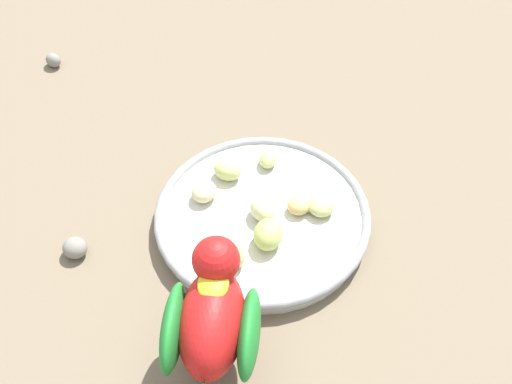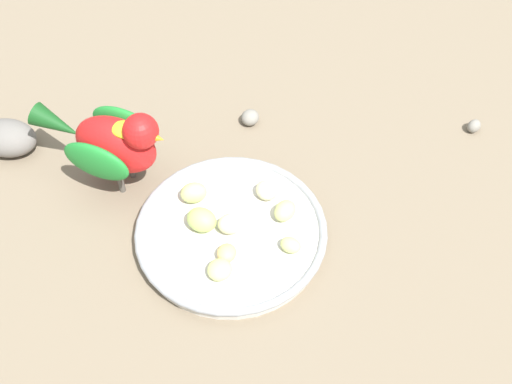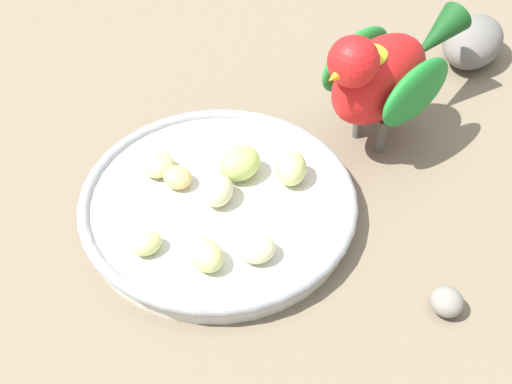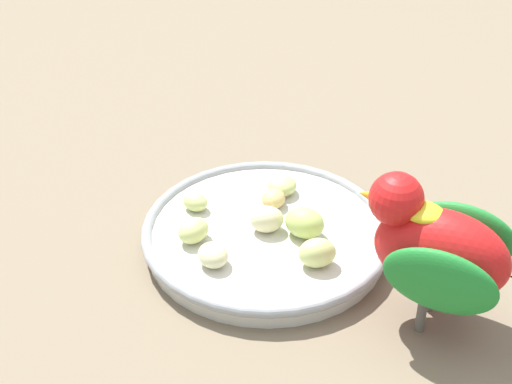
{
  "view_description": "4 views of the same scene",
  "coord_description": "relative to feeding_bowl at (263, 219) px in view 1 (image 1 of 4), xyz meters",
  "views": [
    {
      "loc": [
        0.0,
        0.52,
        0.67
      ],
      "look_at": [
        0.01,
        0.0,
        0.05
      ],
      "focal_mm": 53.59,
      "sensor_mm": 36.0,
      "label": 1
    },
    {
      "loc": [
        -0.43,
        -0.16,
        0.67
      ],
      "look_at": [
        0.03,
        -0.01,
        0.06
      ],
      "focal_mm": 45.98,
      "sensor_mm": 36.0,
      "label": 2
    },
    {
      "loc": [
        0.32,
        -0.32,
        0.49
      ],
      "look_at": [
        0.03,
        0.03,
        0.03
      ],
      "focal_mm": 54.49,
      "sensor_mm": 36.0,
      "label": 3
    },
    {
      "loc": [
        0.54,
        0.22,
        0.45
      ],
      "look_at": [
        -0.01,
        -0.01,
        0.05
      ],
      "focal_mm": 53.67,
      "sensor_mm": 36.0,
      "label": 4
    }
  ],
  "objects": [
    {
      "name": "pebble_1",
      "position": [
        0.28,
        -0.27,
        -0.0
      ],
      "size": [
        0.03,
        0.03,
        0.02
      ],
      "primitive_type": "ellipsoid",
      "rotation": [
        0.0,
        0.0,
        5.78
      ],
      "color": "gray",
      "rests_on": "ground_plane"
    },
    {
      "name": "pebble_0",
      "position": [
        0.2,
        0.04,
        -0.0
      ],
      "size": [
        0.03,
        0.03,
        0.02
      ],
      "primitive_type": "ellipsoid",
      "rotation": [
        0.0,
        0.0,
        2.96
      ],
      "color": "gray",
      "rests_on": "ground_plane"
    },
    {
      "name": "apple_piece_5",
      "position": [
        -0.04,
        -0.01,
        0.01
      ],
      "size": [
        0.03,
        0.02,
        0.02
      ],
      "primitive_type": "ellipsoid",
      "rotation": [
        0.0,
        0.0,
        3.19
      ],
      "color": "tan",
      "rests_on": "feeding_bowl"
    },
    {
      "name": "apple_piece_3",
      "position": [
        -0.01,
        -0.08,
        0.01
      ],
      "size": [
        0.02,
        0.03,
        0.02
      ],
      "primitive_type": "ellipsoid",
      "rotation": [
        0.0,
        0.0,
        1.38
      ],
      "color": "#C6D17A",
      "rests_on": "feeding_bowl"
    },
    {
      "name": "apple_piece_2",
      "position": [
        -0.07,
        -0.01,
        0.01
      ],
      "size": [
        0.04,
        0.03,
        0.02
      ],
      "primitive_type": "ellipsoid",
      "rotation": [
        0.0,
        0.0,
        6.06
      ],
      "color": "#C6D17A",
      "rests_on": "feeding_bowl"
    },
    {
      "name": "apple_piece_0",
      "position": [
        -0.0,
        0.0,
        0.02
      ],
      "size": [
        0.04,
        0.04,
        0.02
      ],
      "primitive_type": "ellipsoid",
      "rotation": [
        0.0,
        0.0,
        5.19
      ],
      "color": "beige",
      "rests_on": "feeding_bowl"
    },
    {
      "name": "parrot",
      "position": [
        0.04,
        0.17,
        0.06
      ],
      "size": [
        0.09,
        0.19,
        0.13
      ],
      "rotation": [
        0.0,
        0.0,
        -1.65
      ],
      "color": "#59544C",
      "rests_on": "ground_plane"
    },
    {
      "name": "apple_piece_6",
      "position": [
        0.03,
        0.06,
        0.02
      ],
      "size": [
        0.04,
        0.04,
        0.03
      ],
      "primitive_type": "ellipsoid",
      "rotation": [
        0.0,
        0.0,
        5.24
      ],
      "color": "#C6D17A",
      "rests_on": "feeding_bowl"
    },
    {
      "name": "apple_piece_7",
      "position": [
        0.06,
        -0.03,
        0.02
      ],
      "size": [
        0.04,
        0.04,
        0.02
      ],
      "primitive_type": "ellipsoid",
      "rotation": [
        0.0,
        0.0,
        4.07
      ],
      "color": "beige",
      "rests_on": "feeding_bowl"
    },
    {
      "name": "apple_piece_1",
      "position": [
        0.04,
        -0.06,
        0.02
      ],
      "size": [
        0.04,
        0.03,
        0.02
      ],
      "primitive_type": "ellipsoid",
      "rotation": [
        0.0,
        0.0,
        5.99
      ],
      "color": "#C6D17A",
      "rests_on": "feeding_bowl"
    },
    {
      "name": "apple_piece_4",
      "position": [
        -0.01,
        0.04,
        0.02
      ],
      "size": [
        0.04,
        0.04,
        0.03
      ],
      "primitive_type": "ellipsoid",
      "rotation": [
        0.0,
        0.0,
        1.4
      ],
      "color": "#B2CC66",
      "rests_on": "feeding_bowl"
    },
    {
      "name": "feeding_bowl",
      "position": [
        0.0,
        0.0,
        0.0
      ],
      "size": [
        0.24,
        0.24,
        0.02
      ],
      "color": "beige",
      "rests_on": "ground_plane"
    },
    {
      "name": "ground_plane",
      "position": [
        -0.0,
        -0.01,
        -0.01
      ],
      "size": [
        4.0,
        4.0,
        0.0
      ],
      "primitive_type": "plane",
      "color": "#756651"
    }
  ]
}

